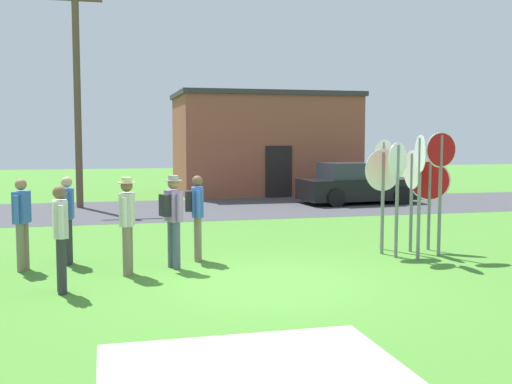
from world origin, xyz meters
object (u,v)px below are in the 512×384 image
person_in_teal (196,211)px  parked_car_on_street (357,185)px  stop_sign_center_cluster (420,175)px  person_near_signs (67,215)px  person_with_sunhat (127,220)px  stop_sign_rear_left (412,182)px  person_in_blue (173,215)px  person_on_left (22,219)px  stop_sign_leaning_right (441,172)px  utility_pole (77,91)px  stop_sign_tallest (383,177)px  stop_sign_nearest (430,189)px  stop_sign_leaning_left (383,182)px  person_holding_notes (61,233)px  stop_sign_far_back (397,180)px

person_in_teal → parked_car_on_street: bearing=51.6°
stop_sign_center_cluster → person_in_teal: bearing=166.9°
person_in_teal → person_near_signs: size_ratio=1.00×
person_with_sunhat → person_in_teal: (1.37, 0.97, -0.00)m
parked_car_on_street → person_in_teal: size_ratio=2.62×
stop_sign_rear_left → person_with_sunhat: 6.04m
parked_car_on_street → person_in_blue: 12.66m
parked_car_on_street → person_on_left: size_ratio=2.62×
person_in_blue → stop_sign_leaning_right: bearing=-1.0°
parked_car_on_street → person_in_teal: person_in_teal is taller
utility_pole → person_in_teal: size_ratio=4.56×
stop_sign_tallest → person_on_left: bearing=-176.5°
stop_sign_nearest → person_with_sunhat: size_ratio=1.12×
parked_car_on_street → person_near_signs: size_ratio=2.62×
stop_sign_leaning_right → stop_sign_nearest: (0.14, 0.67, -0.41)m
utility_pole → parked_car_on_street: (9.93, -1.01, -3.35)m
stop_sign_rear_left → person_near_signs: 7.07m
stop_sign_leaning_left → person_with_sunhat: stop_sign_leaning_left is taller
person_near_signs → person_on_left: bearing=-152.1°
stop_sign_tallest → person_with_sunhat: 5.68m
stop_sign_tallest → person_holding_notes: (-6.56, -2.34, -0.63)m
person_in_teal → person_holding_notes: bearing=-140.0°
stop_sign_leaning_right → person_holding_notes: (-7.35, -1.34, -0.78)m
stop_sign_leaning_left → person_in_blue: size_ratio=1.27×
person_near_signs → person_holding_notes: (0.02, -2.30, 0.00)m
stop_sign_rear_left → person_on_left: (-7.81, -0.03, -0.54)m
stop_sign_leaning_right → stop_sign_nearest: bearing=78.3°
stop_sign_leaning_left → person_on_left: bearing=179.5°
stop_sign_far_back → person_holding_notes: (-6.41, -1.38, -0.63)m
stop_sign_far_back → person_near_signs: 6.52m
person_with_sunhat → person_holding_notes: (-1.06, -1.07, -0.03)m
stop_sign_leaning_right → stop_sign_rear_left: bearing=119.3°
stop_sign_center_cluster → person_with_sunhat: bearing=179.7°
utility_pole → person_holding_notes: utility_pole is taller
stop_sign_center_cluster → person_in_blue: bearing=175.4°
stop_sign_far_back → stop_sign_nearest: bearing=30.3°
stop_sign_leaning_left → stop_sign_leaning_right: bearing=-25.5°
parked_car_on_street → person_holding_notes: size_ratio=2.62×
person_in_teal → stop_sign_rear_left: bearing=-1.5°
person_with_sunhat → person_on_left: person_with_sunhat is taller
utility_pole → stop_sign_center_cluster: 13.42m
stop_sign_far_back → stop_sign_leaning_right: stop_sign_leaning_right is taller
person_on_left → person_holding_notes: 2.05m
stop_sign_center_cluster → person_holding_notes: stop_sign_center_cluster is taller
stop_sign_leaning_left → stop_sign_tallest: 0.57m
parked_car_on_street → person_holding_notes: 14.97m
stop_sign_nearest → person_with_sunhat: stop_sign_nearest is taller
utility_pole → stop_sign_rear_left: (7.16, -10.42, -2.55)m
stop_sign_leaning_right → stop_sign_leaning_left: bearing=154.5°
person_in_teal → stop_sign_nearest: bearing=-0.4°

